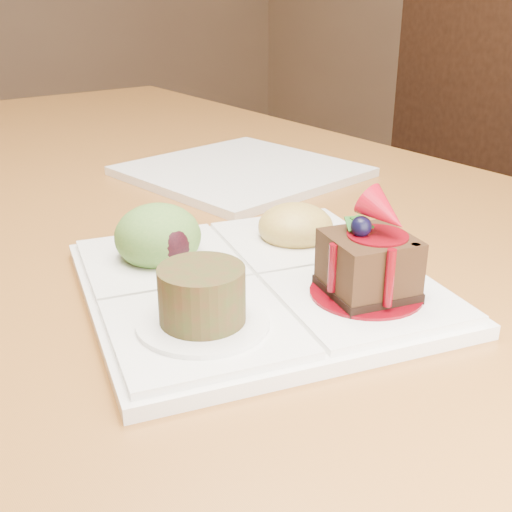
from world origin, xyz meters
TOP-DOWN VIEW (x-y plane):
  - dining_table at (0.00, 0.00)m, footprint 1.00×1.80m
  - chair_right at (0.77, 0.19)m, footprint 0.54×0.54m
  - sampler_plate at (-0.01, -0.26)m, footprint 0.35×0.35m
  - second_plate at (0.20, 0.05)m, footprint 0.31×0.31m

SIDE VIEW (x-z plane):
  - chair_right at x=0.77m, z-range 0.07..1.09m
  - dining_table at x=0.00m, z-range 0.31..1.06m
  - second_plate at x=0.20m, z-range 0.75..0.76m
  - sampler_plate at x=-0.01m, z-range 0.72..0.83m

